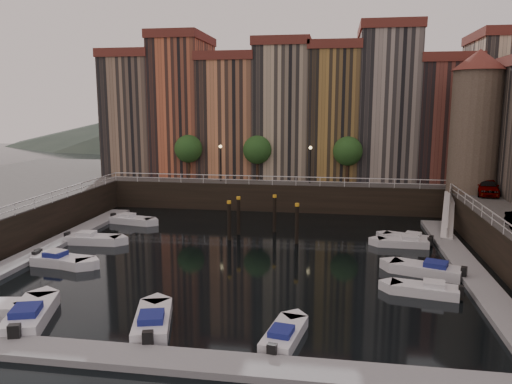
% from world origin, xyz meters
% --- Properties ---
extents(ground, '(200.00, 200.00, 0.00)m').
position_xyz_m(ground, '(0.00, 0.00, 0.00)').
color(ground, black).
rests_on(ground, ground).
extents(quay_far, '(80.00, 20.00, 3.00)m').
position_xyz_m(quay_far, '(0.00, 26.00, 1.50)').
color(quay_far, black).
rests_on(quay_far, ground).
extents(dock_left, '(2.00, 28.00, 0.35)m').
position_xyz_m(dock_left, '(-16.20, -1.00, 0.17)').
color(dock_left, gray).
rests_on(dock_left, ground).
extents(dock_right, '(2.00, 28.00, 0.35)m').
position_xyz_m(dock_right, '(16.20, -1.00, 0.17)').
color(dock_right, gray).
rests_on(dock_right, ground).
extents(dock_near, '(30.00, 2.00, 0.35)m').
position_xyz_m(dock_near, '(0.00, -17.00, 0.17)').
color(dock_near, gray).
rests_on(dock_near, ground).
extents(mountains, '(145.00, 100.00, 18.00)m').
position_xyz_m(mountains, '(1.72, 110.00, 7.92)').
color(mountains, '#2D382D').
rests_on(mountains, ground).
extents(far_terrace, '(48.70, 10.30, 17.50)m').
position_xyz_m(far_terrace, '(3.31, 23.50, 10.95)').
color(far_terrace, '#886D57').
rests_on(far_terrace, quay_far).
extents(corner_tower, '(5.20, 5.20, 13.80)m').
position_xyz_m(corner_tower, '(20.00, 14.50, 10.19)').
color(corner_tower, '#6B5B4C').
rests_on(corner_tower, quay_right).
extents(promenade_trees, '(21.20, 3.20, 5.20)m').
position_xyz_m(promenade_trees, '(-1.33, 18.20, 6.58)').
color(promenade_trees, black).
rests_on(promenade_trees, quay_far).
extents(street_lamps, '(10.36, 0.36, 4.18)m').
position_xyz_m(street_lamps, '(-1.00, 17.20, 5.90)').
color(street_lamps, black).
rests_on(street_lamps, quay_far).
extents(railings, '(36.08, 34.04, 0.52)m').
position_xyz_m(railings, '(0.00, 4.88, 3.79)').
color(railings, white).
rests_on(railings, ground).
extents(gangway, '(2.78, 8.32, 3.73)m').
position_xyz_m(gangway, '(17.10, 10.00, 1.92)').
color(gangway, white).
rests_on(gangway, ground).
extents(mooring_pilings, '(6.23, 4.00, 3.78)m').
position_xyz_m(mooring_pilings, '(0.25, 5.35, 1.65)').
color(mooring_pilings, black).
rests_on(mooring_pilings, ground).
extents(boat_left_1, '(4.80, 2.21, 1.08)m').
position_xyz_m(boat_left_1, '(-12.86, -4.72, 0.36)').
color(boat_left_1, silver).
rests_on(boat_left_1, ground).
extents(boat_left_2, '(4.84, 2.87, 1.08)m').
position_xyz_m(boat_left_2, '(-13.03, -4.58, 0.37)').
color(boat_left_2, silver).
rests_on(boat_left_2, ground).
extents(boat_left_3, '(4.77, 1.88, 1.09)m').
position_xyz_m(boat_left_3, '(-13.47, 1.13, 0.37)').
color(boat_left_3, silver).
rests_on(boat_left_3, ground).
extents(boat_left_4, '(4.64, 2.40, 1.04)m').
position_xyz_m(boat_left_4, '(-13.09, 8.50, 0.35)').
color(boat_left_4, silver).
rests_on(boat_left_4, ground).
extents(boat_right_1, '(4.38, 2.27, 0.98)m').
position_xyz_m(boat_right_1, '(12.49, -6.43, 0.33)').
color(boat_right_1, silver).
rests_on(boat_right_1, ground).
extents(boat_right_2, '(5.04, 3.28, 1.14)m').
position_xyz_m(boat_right_2, '(13.21, -2.66, 0.38)').
color(boat_right_2, silver).
rests_on(boat_right_2, ground).
extents(boat_right_3, '(4.31, 1.61, 0.99)m').
position_xyz_m(boat_right_3, '(12.54, 4.45, 0.33)').
color(boat_right_3, silver).
rests_on(boat_right_3, ground).
extents(boat_right_4, '(4.17, 2.69, 0.94)m').
position_xyz_m(boat_right_4, '(13.04, 5.91, 0.32)').
color(boat_right_4, silver).
rests_on(boat_right_4, ground).
extents(boat_near_0, '(3.32, 5.41, 1.21)m').
position_xyz_m(boat_near_0, '(-9.29, -13.99, 0.41)').
color(boat_near_0, silver).
rests_on(boat_near_0, ground).
extents(boat_near_1, '(2.96, 5.04, 1.13)m').
position_xyz_m(boat_near_1, '(-2.50, -13.65, 0.38)').
color(boat_near_1, silver).
rests_on(boat_near_1, ground).
extents(boat_near_2, '(2.18, 4.27, 0.96)m').
position_xyz_m(boat_near_2, '(4.44, -13.99, 0.32)').
color(boat_near_2, silver).
rests_on(boat_near_2, ground).
extents(car_a, '(2.64, 4.92, 1.59)m').
position_xyz_m(car_a, '(21.04, 12.63, 3.80)').
color(car_a, gray).
rests_on(car_a, quay_right).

